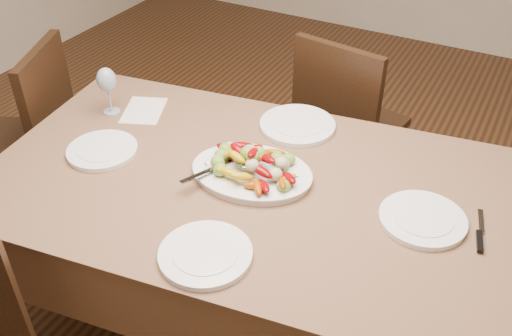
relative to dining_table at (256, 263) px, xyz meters
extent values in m
plane|color=#402513|center=(-0.24, 0.17, -0.38)|extent=(6.00, 6.00, 0.00)
cube|color=brown|center=(0.00, 0.00, 0.00)|extent=(1.97, 1.29, 0.76)
ellipsoid|color=white|center=(-0.03, 0.02, 0.39)|extent=(0.44, 0.35, 0.02)
cylinder|color=white|center=(-0.57, -0.11, 0.39)|extent=(0.25, 0.25, 0.02)
cylinder|color=white|center=(0.54, 0.07, 0.39)|extent=(0.27, 0.27, 0.02)
cylinder|color=white|center=(-0.03, 0.38, 0.39)|extent=(0.29, 0.29, 0.02)
cylinder|color=white|center=(0.04, -0.37, 0.39)|extent=(0.27, 0.27, 0.02)
cube|color=silver|center=(-0.62, 0.20, 0.38)|extent=(0.22, 0.25, 0.00)
camera|label=1|loc=(0.72, -1.32, 1.55)|focal=40.00mm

